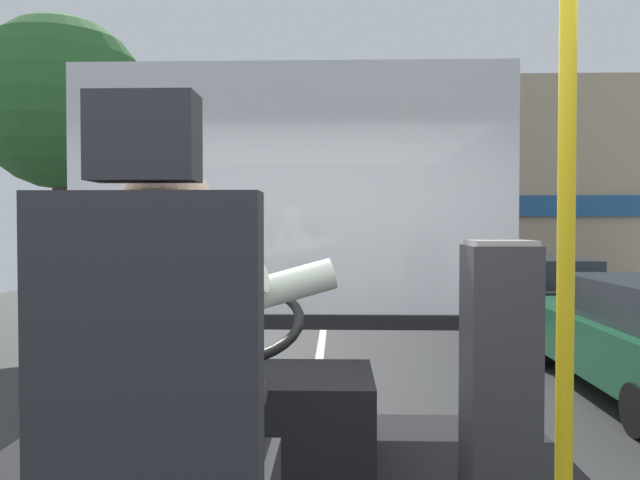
# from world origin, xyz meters

# --- Properties ---
(ground) EXTENTS (18.00, 44.00, 0.06)m
(ground) POSITION_xyz_m (0.00, 8.80, -0.02)
(ground) COLOR #2D2D2D
(driver_seat) EXTENTS (0.48, 0.48, 1.32)m
(driver_seat) POSITION_xyz_m (-0.14, -0.40, 1.40)
(driver_seat) COLOR black
(driver_seat) RESTS_ON bus_floor
(bus_driver) EXTENTS (0.80, 0.56, 0.75)m
(bus_driver) POSITION_xyz_m (-0.14, -0.26, 1.56)
(bus_driver) COLOR #332D28
(bus_driver) RESTS_ON driver_seat
(steering_console) EXTENTS (1.10, 0.98, 0.82)m
(steering_console) POSITION_xyz_m (-0.14, 0.87, 1.07)
(steering_console) COLOR black
(steering_console) RESTS_ON bus_floor
(handrail_pole) EXTENTS (0.04, 0.04, 2.05)m
(handrail_pole) POSITION_xyz_m (0.84, -0.18, 1.87)
(handrail_pole) COLOR gold
(handrail_pole) RESTS_ON bus_floor
(fare_box) EXTENTS (0.26, 0.26, 0.99)m
(fare_box) POSITION_xyz_m (0.88, 0.61, 1.33)
(fare_box) COLOR #333338
(fare_box) RESTS_ON bus_floor
(windshield_panel) EXTENTS (2.50, 0.08, 1.48)m
(windshield_panel) POSITION_xyz_m (0.00, 1.62, 1.89)
(windshield_panel) COLOR white
(street_tree) EXTENTS (2.83, 2.83, 5.31)m
(street_tree) POSITION_xyz_m (-4.30, 8.19, 3.86)
(street_tree) COLOR #4C3828
(street_tree) RESTS_ON ground
(shop_building) EXTENTS (12.68, 6.11, 6.24)m
(shop_building) POSITION_xyz_m (5.20, 18.99, 3.12)
(shop_building) COLOR tan
(shop_building) RESTS_ON ground
(parked_car_black) EXTENTS (1.88, 4.21, 1.28)m
(parked_car_black) POSITION_xyz_m (3.96, 9.78, 0.66)
(parked_car_black) COLOR black
(parked_car_black) RESTS_ON ground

